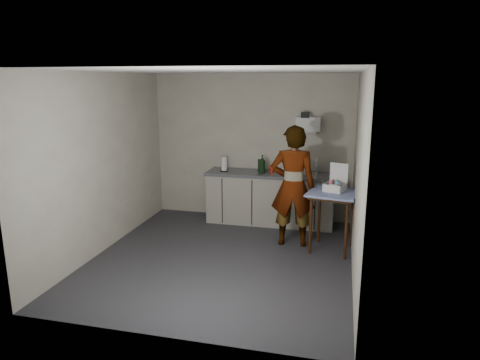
% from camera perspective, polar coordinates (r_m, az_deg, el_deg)
% --- Properties ---
extents(ground, '(4.00, 4.00, 0.00)m').
position_cam_1_polar(ground, '(6.23, -2.37, -10.33)').
color(ground, '#29292E').
rests_on(ground, ground).
extents(wall_back, '(3.60, 0.02, 2.60)m').
position_cam_1_polar(wall_back, '(7.74, 1.58, 4.38)').
color(wall_back, '#B6AE9F').
rests_on(wall_back, ground).
extents(wall_right, '(0.02, 4.00, 2.60)m').
position_cam_1_polar(wall_right, '(5.62, 15.35, 0.54)').
color(wall_right, '#B6AE9F').
rests_on(wall_right, ground).
extents(wall_left, '(0.02, 4.00, 2.60)m').
position_cam_1_polar(wall_left, '(6.55, -17.73, 2.14)').
color(wall_left, '#B6AE9F').
rests_on(wall_left, ground).
extents(ceiling, '(3.60, 4.00, 0.01)m').
position_cam_1_polar(ceiling, '(5.71, -2.62, 14.28)').
color(ceiling, white).
rests_on(ceiling, wall_back).
extents(kitchen_counter, '(2.24, 0.62, 0.91)m').
position_cam_1_polar(kitchen_counter, '(7.57, 4.05, -2.61)').
color(kitchen_counter, black).
rests_on(kitchen_counter, ground).
extents(wall_shelf, '(0.42, 0.18, 0.37)m').
position_cam_1_polar(wall_shelf, '(7.47, 9.07, 7.36)').
color(wall_shelf, white).
rests_on(wall_shelf, ground).
extents(side_table, '(0.81, 0.81, 0.90)m').
position_cam_1_polar(side_table, '(6.39, 12.32, -2.56)').
color(side_table, '#3C1C0D').
rests_on(side_table, ground).
extents(standing_man, '(0.71, 0.49, 1.85)m').
position_cam_1_polar(standing_man, '(6.48, 7.07, -0.84)').
color(standing_man, '#B2A593').
rests_on(standing_man, ground).
extents(soap_bottle, '(0.12, 0.13, 0.32)m').
position_cam_1_polar(soap_bottle, '(7.37, 2.97, 2.10)').
color(soap_bottle, black).
rests_on(soap_bottle, kitchen_counter).
extents(soda_can, '(0.07, 0.07, 0.14)m').
position_cam_1_polar(soda_can, '(7.46, 4.25, 1.51)').
color(soda_can, red).
rests_on(soda_can, kitchen_counter).
extents(dark_bottle, '(0.06, 0.06, 0.22)m').
position_cam_1_polar(dark_bottle, '(7.52, 2.63, 1.96)').
color(dark_bottle, black).
rests_on(dark_bottle, kitchen_counter).
extents(paper_towel, '(0.15, 0.15, 0.26)m').
position_cam_1_polar(paper_towel, '(7.56, -2.12, 2.13)').
color(paper_towel, black).
rests_on(paper_towel, kitchen_counter).
extents(dish_rack, '(0.40, 0.30, 0.28)m').
position_cam_1_polar(dish_rack, '(7.38, 8.69, 1.21)').
color(dish_rack, white).
rests_on(dish_rack, kitchen_counter).
extents(bakery_box, '(0.36, 0.37, 0.39)m').
position_cam_1_polar(bakery_box, '(6.41, 12.57, -0.64)').
color(bakery_box, white).
rests_on(bakery_box, side_table).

